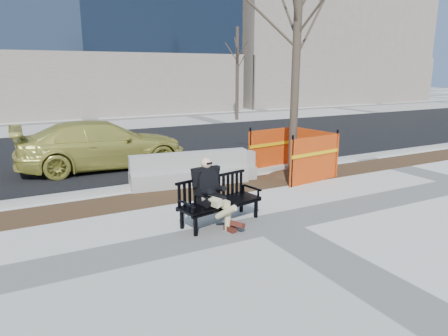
{
  "coord_description": "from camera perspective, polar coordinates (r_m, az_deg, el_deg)",
  "views": [
    {
      "loc": [
        -4.28,
        -6.19,
        2.94
      ],
      "look_at": [
        -0.45,
        1.09,
        0.94
      ],
      "focal_mm": 32.52,
      "sensor_mm": 36.0,
      "label": 1
    }
  ],
  "objects": [
    {
      "name": "bench",
      "position": [
        8.07,
        -0.53,
        -7.7
      ],
      "size": [
        1.81,
        0.94,
        0.92
      ],
      "primitive_type": null,
      "rotation": [
        0.0,
        0.0,
        0.2
      ],
      "color": "black",
      "rests_on": "ground"
    },
    {
      "name": "ground",
      "position": [
        8.08,
        6.5,
        -7.76
      ],
      "size": [
        120.0,
        120.0,
        0.0
      ],
      "primitive_type": "plane",
      "color": "beige",
      "rests_on": "ground"
    },
    {
      "name": "far_tree_right",
      "position": [
        24.65,
        1.82,
        6.81
      ],
      "size": [
        2.52,
        2.52,
        5.76
      ],
      "primitive_type": null,
      "rotation": [
        0.0,
        0.0,
        -0.21
      ],
      "color": "#43352B",
      "rests_on": "ground"
    },
    {
      "name": "jersey_barrier_right",
      "position": [
        10.9,
        -2.34,
        -1.98
      ],
      "size": [
        2.73,
        0.86,
        0.77
      ],
      "primitive_type": null,
      "rotation": [
        0.0,
        0.0,
        -0.12
      ],
      "color": "gray",
      "rests_on": "ground"
    },
    {
      "name": "asphalt_street",
      "position": [
        15.86,
        -11.63,
        2.72
      ],
      "size": [
        60.0,
        10.4,
        0.01
      ],
      "primitive_type": "cube",
      "color": "black",
      "rests_on": "ground"
    },
    {
      "name": "mulch_strip",
      "position": [
        10.21,
        -1.72,
        -3.04
      ],
      "size": [
        40.0,
        1.2,
        0.02
      ],
      "primitive_type": "cube",
      "color": "#47301C",
      "rests_on": "ground"
    },
    {
      "name": "seated_man",
      "position": [
        7.97,
        -2.02,
        -7.98
      ],
      "size": [
        0.75,
        1.05,
        1.34
      ],
      "primitive_type": null,
      "rotation": [
        0.0,
        0.0,
        0.2
      ],
      "color": "black",
      "rests_on": "ground"
    },
    {
      "name": "tree_fence",
      "position": [
        11.72,
        9.46,
        -1.05
      ],
      "size": [
        3.03,
        3.03,
        6.77
      ],
      "primitive_type": null,
      "rotation": [
        0.0,
        0.0,
        0.13
      ],
      "color": "#FF5613",
      "rests_on": "ground"
    },
    {
      "name": "curb",
      "position": [
        11.02,
        -3.89,
        -1.51
      ],
      "size": [
        60.0,
        0.25,
        0.12
      ],
      "primitive_type": "cube",
      "color": "#9E9B93",
      "rests_on": "ground"
    },
    {
      "name": "sedan",
      "position": [
        12.99,
        -16.42,
        0.03
      ],
      "size": [
        5.01,
        2.09,
        1.45
      ],
      "primitive_type": "imported",
      "rotation": [
        0.0,
        0.0,
        1.56
      ],
      "color": "#AEA741",
      "rests_on": "ground"
    },
    {
      "name": "jersey_barrier_left",
      "position": [
        10.66,
        -4.78,
        -2.39
      ],
      "size": [
        3.13,
        1.01,
        0.88
      ],
      "primitive_type": null,
      "rotation": [
        0.0,
        0.0,
        -0.13
      ],
      "color": "#9D9B93",
      "rests_on": "ground"
    }
  ]
}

